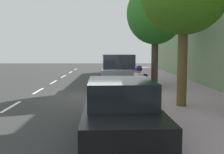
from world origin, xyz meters
TOP-DOWN VIEW (x-y plane):
  - ground at (0.00, 0.00)m, footprint 65.14×65.14m
  - sidewalk at (4.11, 0.00)m, footprint 4.08×40.71m
  - curb_edge at (1.99, 0.00)m, footprint 0.16×40.71m
  - lane_stripe_centre at (-3.28, -0.36)m, footprint 0.14×40.00m
  - lane_stripe_bike_edge at (0.52, 0.00)m, footprint 0.12×40.71m
  - parked_sedan_black_second at (0.90, -6.65)m, footprint 1.96×4.46m
  - parked_suv_grey_mid at (1.07, 2.52)m, footprint 2.13×4.78m
  - parked_sedan_white_far at (1.04, 10.64)m, footprint 2.01×4.48m
  - bicycle_at_curb at (1.53, -2.54)m, footprint 1.64×0.75m
  - cyclist_with_backpack at (1.75, -2.98)m, footprint 0.49×0.59m
  - street_tree_far_end at (3.32, 3.26)m, footprint 3.38×3.38m

SIDE VIEW (x-z plane):
  - ground at x=0.00m, z-range 0.00..0.00m
  - lane_stripe_centre at x=-3.28m, z-range 0.00..0.01m
  - lane_stripe_bike_edge at x=0.52m, z-range 0.00..0.01m
  - sidewalk at x=4.11m, z-range 0.00..0.16m
  - curb_edge at x=1.99m, z-range 0.00..0.16m
  - bicycle_at_curb at x=1.53m, z-range -0.01..0.77m
  - parked_sedan_black_second at x=0.90m, z-range -0.01..1.51m
  - parked_sedan_white_far at x=1.04m, z-range -0.01..1.51m
  - cyclist_with_backpack at x=1.75m, z-range 0.18..1.84m
  - parked_suv_grey_mid at x=1.07m, z-range 0.03..2.02m
  - street_tree_far_end at x=3.32m, z-range 1.33..7.36m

